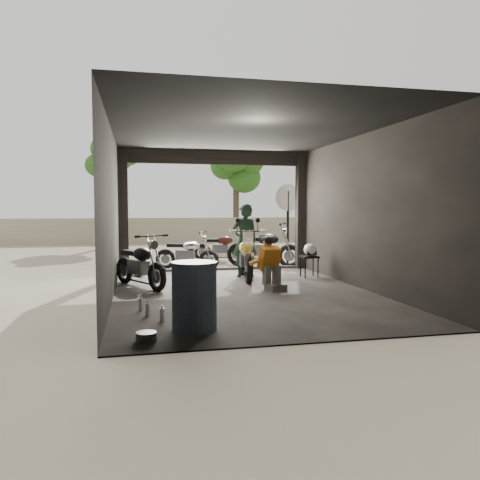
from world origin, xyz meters
name	(u,v)px	position (x,y,z in m)	size (l,w,h in m)	color
ground	(244,294)	(0.00, 0.00, 0.00)	(80.00, 80.00, 0.00)	#7A6D56
garage	(238,228)	(0.00, 0.55, 1.28)	(7.00, 7.13, 3.20)	#2D2B28
boundary_wall	(180,230)	(0.00, 14.00, 0.60)	(18.00, 0.30, 1.20)	gray
tree_left	(114,155)	(-3.00, 12.50, 3.99)	(2.20, 2.20, 5.60)	#382B1E
tree_right	(236,170)	(2.80, 14.00, 3.56)	(2.20, 2.20, 5.00)	#382B1E
main_bike	(245,254)	(0.43, 1.75, 0.61)	(0.75, 1.83, 1.22)	white
left_bike	(140,261)	(-2.00, 1.16, 0.57)	(0.70, 1.70, 1.15)	black
outside_bike_a	(187,251)	(-0.72, 3.83, 0.53)	(0.64, 1.55, 1.05)	black
outside_bike_b	(222,245)	(0.58, 5.71, 0.52)	(0.63, 1.53, 1.04)	#491811
outside_bike_c	(263,245)	(1.47, 3.93, 0.63)	(0.77, 1.87, 1.27)	black
rider	(245,241)	(0.50, 2.11, 0.90)	(0.65, 0.43, 1.79)	black
mechanic	(272,265)	(0.65, 0.29, 0.52)	(0.53, 0.72, 1.05)	orange
stool	(309,259)	(2.00, 1.68, 0.46)	(0.39, 0.39, 0.54)	black
helmet	(310,250)	(2.02, 1.68, 0.69)	(0.32, 0.33, 0.30)	white
oil_drum	(194,297)	(-1.29, -2.58, 0.48)	(0.61, 0.61, 0.95)	#425670
sign_post	(288,210)	(2.37, 4.45, 1.62)	(0.80, 0.08, 2.40)	black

